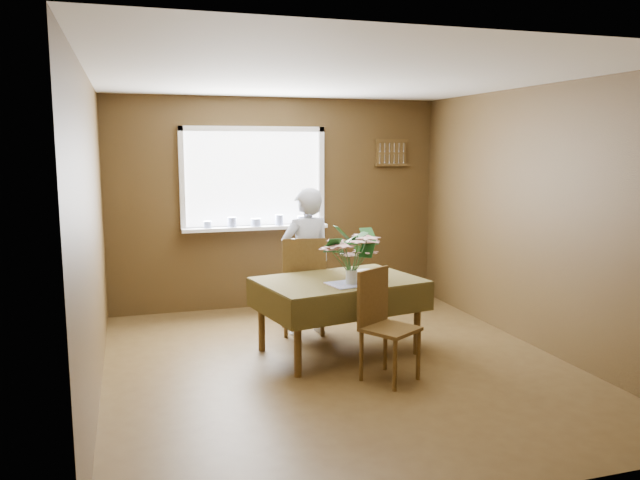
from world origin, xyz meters
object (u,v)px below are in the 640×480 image
object	(u,v)px
chair_far	(303,282)
flower_bouquet	(352,252)
dining_table	(339,288)
seated_woman	(306,262)
chair_near	(383,319)

from	to	relation	value
chair_far	flower_bouquet	size ratio (longest dim) A/B	1.94
dining_table	flower_bouquet	xyz separation A→B (m)	(0.04, -0.24, 0.38)
seated_woman	flower_bouquet	distance (m)	0.94
dining_table	chair_far	distance (m)	0.68
dining_table	seated_woman	distance (m)	0.68
chair_near	seated_woman	distance (m)	1.43
chair_far	flower_bouquet	xyz separation A→B (m)	(0.20, -0.89, 0.45)
chair_far	chair_near	xyz separation A→B (m)	(0.30, -1.38, -0.05)
chair_near	dining_table	bearing A→B (deg)	69.51
dining_table	chair_far	xyz separation A→B (m)	(-0.17, 0.65, -0.07)
dining_table	chair_near	xyz separation A→B (m)	(0.14, -0.73, -0.12)
chair_far	seated_woman	world-z (taller)	seated_woman
dining_table	seated_woman	world-z (taller)	seated_woman
chair_near	seated_woman	xyz separation A→B (m)	(-0.26, 1.38, 0.25)
seated_woman	flower_bouquet	size ratio (longest dim) A/B	2.88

